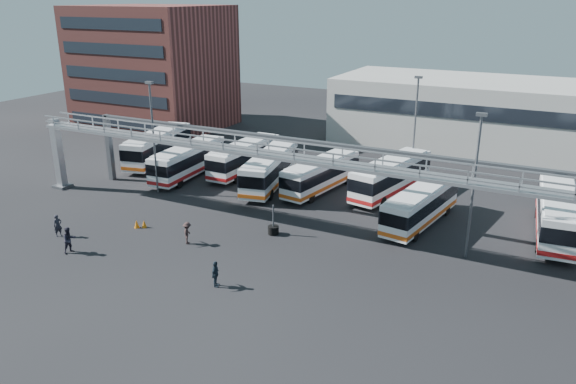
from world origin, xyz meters
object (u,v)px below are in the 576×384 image
at_px(light_pole_mid, 474,179).
at_px(bus_8, 557,213).
at_px(cone_left, 144,224).
at_px(cone_right, 137,224).
at_px(light_pole_left, 153,132).
at_px(light_pole_back, 415,124).
at_px(bus_2, 244,156).
at_px(pedestrian_a, 58,226).
at_px(bus_0, 158,146).
at_px(pedestrian_d, 215,274).
at_px(bus_3, 270,168).
at_px(tire_stack, 273,229).
at_px(bus_6, 421,205).
at_px(bus_5, 391,175).
at_px(pedestrian_c, 187,233).
at_px(bus_4, 321,174).
at_px(pedestrian_b, 69,240).
at_px(bus_1, 188,160).

relative_size(light_pole_mid, bus_8, 0.90).
bearing_deg(cone_left, cone_right, -148.12).
distance_m(light_pole_left, light_pole_back, 24.41).
xyz_separation_m(bus_2, pedestrian_a, (-4.27, -20.17, -0.90)).
relative_size(bus_0, pedestrian_d, 6.67).
relative_size(bus_3, pedestrian_d, 6.49).
distance_m(cone_left, tire_stack, 10.29).
bearing_deg(light_pole_mid, cone_left, -165.51).
bearing_deg(tire_stack, light_pole_back, 71.54).
bearing_deg(light_pole_mid, bus_6, 135.05).
bearing_deg(bus_5, pedestrian_c, -108.82).
xyz_separation_m(bus_2, bus_3, (4.47, -2.71, 0.08)).
bearing_deg(pedestrian_c, bus_8, -86.50).
bearing_deg(pedestrian_c, bus_4, -40.94).
bearing_deg(bus_0, pedestrian_d, -55.69).
height_order(light_pole_mid, bus_5, light_pole_mid).
bearing_deg(pedestrian_b, pedestrian_d, -71.54).
xyz_separation_m(bus_4, cone_right, (-9.35, -14.63, -1.36)).
bearing_deg(pedestrian_c, light_pole_back, -52.19).
relative_size(bus_8, pedestrian_c, 6.77).
bearing_deg(light_pole_mid, tire_stack, -169.42).
xyz_separation_m(light_pole_back, bus_0, (-26.25, -6.16, -3.84)).
bearing_deg(bus_8, light_pole_left, -174.83).
distance_m(bus_3, bus_8, 24.76).
distance_m(bus_0, bus_2, 10.35).
relative_size(bus_5, pedestrian_b, 5.81).
distance_m(light_pole_mid, bus_3, 21.11).
relative_size(bus_8, pedestrian_a, 6.62).
relative_size(bus_3, pedestrian_b, 5.80).
bearing_deg(pedestrian_d, bus_3, 3.94).
bearing_deg(light_pole_back, pedestrian_b, -122.49).
height_order(bus_4, cone_left, bus_4).
xyz_separation_m(light_pole_mid, bus_3, (-19.48, 7.15, -3.89)).
relative_size(pedestrian_c, cone_right, 2.58).
distance_m(bus_5, tire_stack, 13.95).
bearing_deg(light_pole_back, pedestrian_a, -128.62).
bearing_deg(bus_8, bus_3, 174.45).
height_order(light_pole_mid, bus_2, light_pole_mid).
distance_m(bus_4, pedestrian_a, 22.98).
height_order(bus_3, bus_6, bus_3).
relative_size(bus_3, cone_right, 17.16).
distance_m(bus_3, pedestrian_d, 19.60).
bearing_deg(pedestrian_c, light_pole_left, 23.18).
distance_m(pedestrian_b, cone_left, 6.17).
relative_size(bus_1, cone_right, 16.37).
bearing_deg(bus_1, cone_left, -72.65).
relative_size(bus_6, pedestrian_b, 5.34).
relative_size(bus_3, bus_5, 1.00).
xyz_separation_m(bus_1, cone_left, (4.74, -12.30, -1.46)).
height_order(bus_0, bus_3, bus_0).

